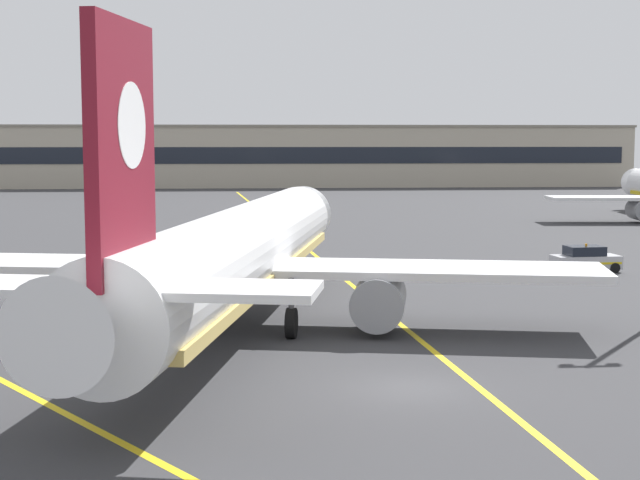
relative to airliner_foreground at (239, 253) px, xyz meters
name	(u,v)px	position (x,y,z in m)	size (l,w,h in m)	color
ground_plane	(411,388)	(5.83, -10.74, -3.37)	(400.00, 400.00, 0.00)	#353538
taxiway_centreline	(331,268)	(5.83, 19.26, -3.37)	(0.30, 180.00, 0.01)	yellow
taxiway_lead_in_stripe	(3,381)	(-8.17, -8.74, -3.37)	(0.30, 60.00, 0.01)	yellow
airliner_foreground	(239,253)	(0.00, 0.00, 0.00)	(32.32, 41.22, 11.65)	white
service_car_second	(585,260)	(21.78, 16.50, -2.60)	(4.34, 2.30, 1.79)	#B7B7BC
terminal_building	(305,156)	(10.89, 126.23, 2.01)	(114.86, 12.40, 10.74)	#B2A893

